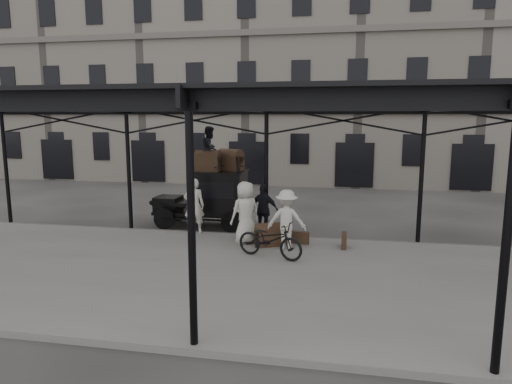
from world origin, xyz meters
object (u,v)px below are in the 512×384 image
at_px(porter_left, 194,206).
at_px(taxi, 212,196).
at_px(steamer_trunk_roof_near, 208,162).
at_px(bicycle, 270,240).
at_px(porter_official, 264,210).
at_px(steamer_trunk_platform, 269,236).

bearing_deg(porter_left, taxi, -111.92).
distance_m(porter_left, steamer_trunk_roof_near, 1.89).
distance_m(taxi, porter_left, 1.55).
bearing_deg(bicycle, porter_official, 32.15).
height_order(porter_left, bicycle, porter_left).
relative_size(steamer_trunk_roof_near, steamer_trunk_platform, 1.07).
bearing_deg(porter_official, bicycle, 117.05).
distance_m(porter_official, steamer_trunk_platform, 1.30).
distance_m(porter_official, bicycle, 2.44).
height_order(taxi, porter_left, taxi).
distance_m(taxi, steamer_trunk_platform, 3.77).
distance_m(bicycle, steamer_trunk_platform, 1.29).
bearing_deg(taxi, steamer_trunk_roof_near, -108.07).
bearing_deg(steamer_trunk_roof_near, bicycle, -50.45).
xyz_separation_m(porter_left, steamer_trunk_roof_near, (0.14, 1.28, 1.39)).
relative_size(porter_left, steamer_trunk_roof_near, 2.18).
distance_m(steamer_trunk_roof_near, steamer_trunk_platform, 4.13).
bearing_deg(bicycle, taxi, 54.26).
xyz_separation_m(taxi, bicycle, (2.83, -3.87, -0.52)).
bearing_deg(steamer_trunk_roof_near, porter_left, -95.28).
relative_size(porter_left, steamer_trunk_platform, 2.33).
height_order(taxi, porter_official, taxi).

